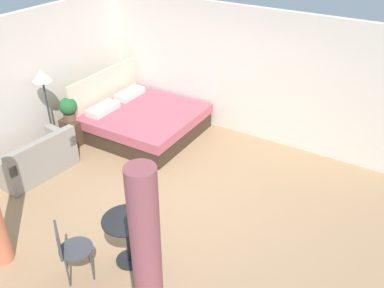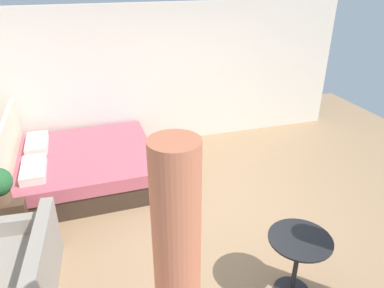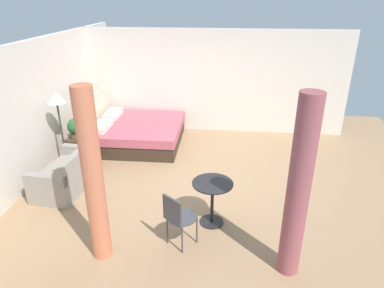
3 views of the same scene
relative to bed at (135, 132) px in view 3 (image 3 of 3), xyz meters
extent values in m
cube|color=#9E7A56|center=(-1.46, -1.82, -0.30)|extent=(8.21, 9.58, 0.02)
cube|color=silver|center=(-1.46, 1.47, 1.00)|extent=(8.21, 0.12, 2.57)
cube|color=silver|center=(1.14, -1.82, 1.00)|extent=(0.12, 6.58, 2.57)
cube|color=#38281E|center=(0.00, -0.08, -0.13)|extent=(2.00, 2.03, 0.32)
cube|color=#B25160|center=(0.00, -0.08, 0.13)|extent=(2.04, 2.07, 0.20)
cube|color=beige|center=(-0.02, 0.95, 0.30)|extent=(2.03, 0.10, 1.18)
cube|color=silver|center=(-0.44, 0.63, 0.29)|extent=(0.71, 0.33, 0.12)
cube|color=silver|center=(0.42, 0.64, 0.29)|extent=(0.71, 0.33, 0.12)
cube|color=gray|center=(-2.17, 0.72, -0.09)|extent=(1.40, 0.84, 0.39)
cube|color=gray|center=(-2.19, 0.43, 0.29)|extent=(1.36, 0.25, 0.37)
cube|color=gray|center=(-1.56, 0.67, 0.20)|extent=(0.20, 0.74, 0.19)
cube|color=gray|center=(-2.77, 0.77, 0.20)|extent=(0.20, 0.74, 0.19)
cube|color=#473323|center=(-0.94, 0.92, -0.04)|extent=(0.52, 0.43, 0.51)
cylinder|color=brown|center=(-1.04, 0.95, 0.28)|extent=(0.23, 0.23, 0.13)
sphere|color=#235B2D|center=(-1.04, 0.95, 0.50)|extent=(0.35, 0.35, 0.35)
cylinder|color=#2D2D33|center=(-1.40, 1.09, -0.28)|extent=(0.26, 0.26, 0.02)
cylinder|color=#2D2D33|center=(-1.40, 1.09, 0.43)|extent=(0.04, 0.04, 1.39)
cone|color=beige|center=(-1.40, 1.09, 1.22)|extent=(0.35, 0.35, 0.21)
cylinder|color=black|center=(-2.93, -2.03, -0.28)|extent=(0.38, 0.38, 0.02)
cylinder|color=black|center=(-2.93, -2.03, 0.06)|extent=(0.05, 0.05, 0.70)
cylinder|color=black|center=(-2.93, -2.03, 0.43)|extent=(0.63, 0.63, 0.02)
cylinder|color=#3F3F44|center=(-3.43, -1.84, -0.07)|extent=(0.02, 0.02, 0.44)
cylinder|color=#3F3F44|center=(-3.25, -1.60, -0.07)|extent=(0.02, 0.02, 0.44)
cylinder|color=#3F3F44|center=(-3.67, -1.66, -0.07)|extent=(0.02, 0.02, 0.44)
cylinder|color=#3F3F44|center=(-3.49, -1.42, -0.07)|extent=(0.02, 0.02, 0.44)
cylinder|color=#3F3F44|center=(-3.46, -1.63, 0.16)|extent=(0.60, 0.60, 0.02)
cube|color=#3F3F44|center=(-3.61, -1.52, 0.37)|extent=(0.23, 0.29, 0.39)
cylinder|color=#994C51|center=(-3.82, -3.08, 0.92)|extent=(0.28, 0.28, 2.41)
cylinder|color=#D1704C|center=(-3.82, -0.56, 0.92)|extent=(0.26, 0.26, 2.41)
camera|label=1|loc=(-5.95, -4.90, 4.00)|focal=39.18mm
camera|label=2|loc=(-5.25, -0.20, 2.83)|focal=33.78mm
camera|label=3|loc=(-7.41, -2.22, 3.07)|focal=31.98mm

